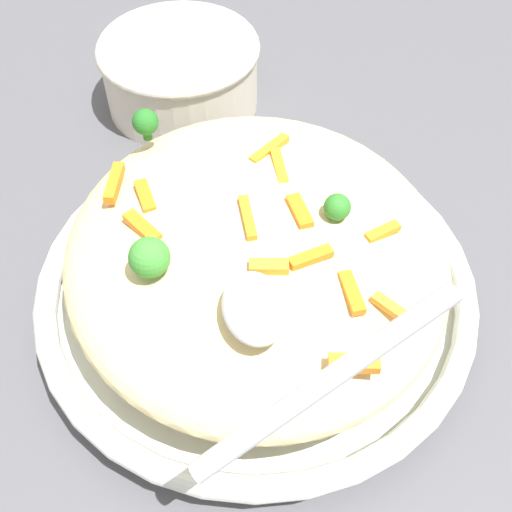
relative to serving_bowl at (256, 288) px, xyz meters
The scene contains 21 objects.
ground_plane 0.02m from the serving_bowl, ahead, with size 2.40×2.40×0.00m, color #4C4C51.
serving_bowl is the anchor object (origin of this frame).
pasta_mound 0.05m from the serving_bowl, ahead, with size 0.30×0.28×0.07m, color #DBC689.
carrot_piece_0 0.09m from the serving_bowl, 104.20° to the right, with size 0.04×0.01×0.01m, color orange.
carrot_piece_1 0.14m from the serving_bowl, 121.79° to the right, with size 0.04×0.01×0.01m, color orange.
carrot_piece_2 0.11m from the serving_bowl, 161.27° to the left, with size 0.04×0.01×0.01m, color orange.
carrot_piece_3 0.10m from the serving_bowl, 34.55° to the left, with size 0.03×0.01×0.01m, color orange.
carrot_piece_4 0.09m from the serving_bowl, 94.77° to the left, with size 0.03×0.01×0.01m, color orange.
carrot_piece_5 0.11m from the serving_bowl, 97.26° to the right, with size 0.03×0.01×0.01m, color orange.
carrot_piece_6 0.10m from the serving_bowl, 151.72° to the left, with size 0.04×0.01×0.01m, color orange.
carrot_piece_7 0.14m from the serving_bowl, 38.91° to the left, with size 0.03×0.01×0.01m, color orange.
carrot_piece_8 0.15m from the serving_bowl, 16.23° to the left, with size 0.03×0.01×0.01m, color orange.
carrot_piece_9 0.12m from the serving_bowl, 34.39° to the left, with size 0.03×0.01×0.01m, color orange.
carrot_piece_10 0.12m from the serving_bowl, 119.43° to the right, with size 0.03×0.01×0.01m, color orange.
carrot_piece_11 0.12m from the serving_bowl, 73.81° to the left, with size 0.03×0.01×0.01m, color orange.
carrot_piece_12 0.10m from the serving_bowl, ahead, with size 0.03×0.01×0.01m, color orange.
broccoli_floret_0 0.11m from the serving_bowl, 83.51° to the left, with size 0.02×0.02×0.02m.
broccoli_floret_1 0.12m from the serving_bowl, 69.44° to the right, with size 0.03×0.03×0.03m.
broccoli_floret_2 0.16m from the serving_bowl, 148.56° to the right, with size 0.02×0.02×0.03m.
serving_spoon 0.15m from the serving_bowl, ahead, with size 0.13×0.15×0.07m.
companion_bowl 0.28m from the serving_bowl, behind, with size 0.17×0.17×0.07m.
Camera 1 is at (0.30, -0.06, 0.43)m, focal length 44.24 mm.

